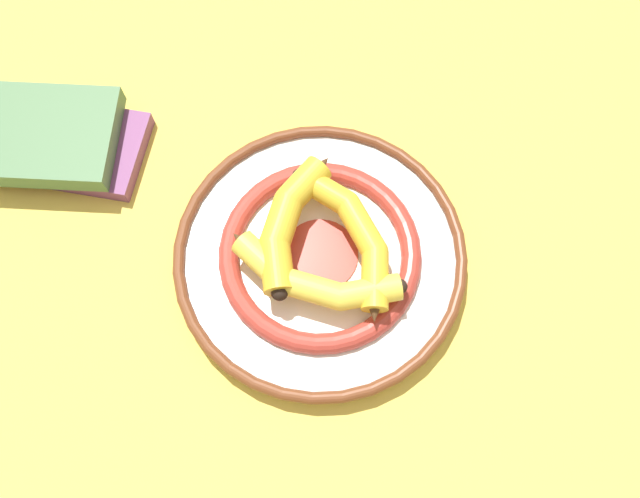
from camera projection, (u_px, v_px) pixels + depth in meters
ground_plane at (308, 284)px, 0.73m from camera, size 2.80×2.80×0.00m
decorative_bowl at (320, 256)px, 0.72m from camera, size 0.34×0.34×0.04m
banana_a at (354, 234)px, 0.69m from camera, size 0.11×0.18×0.03m
banana_b at (288, 221)px, 0.70m from camera, size 0.08×0.18×0.03m
banana_c at (311, 280)px, 0.68m from camera, size 0.20×0.09×0.03m
book_stack at (57, 140)px, 0.77m from camera, size 0.21×0.14×0.05m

